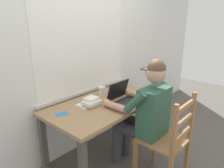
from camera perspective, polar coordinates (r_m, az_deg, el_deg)
name	(u,v)px	position (r m, az deg, el deg)	size (l,w,h in m)	color
ground_plane	(108,156)	(2.73, -1.23, -18.93)	(8.00, 8.00, 0.00)	#56514C
back_wall	(79,47)	(2.55, -8.92, 10.00)	(6.00, 0.08, 2.60)	silver
desk	(107,110)	(2.41, -1.32, -7.03)	(1.40, 0.73, 0.71)	#9E7A51
seated_person	(144,112)	(2.20, 8.79, -7.47)	(0.50, 0.60, 1.26)	#2D5642
wooden_chair	(168,141)	(2.19, 14.89, -14.69)	(0.42, 0.42, 0.96)	olive
laptop	(124,98)	(2.36, 3.21, -3.73)	(0.33, 0.29, 0.23)	black
computer_mouse	(145,96)	(2.55, 8.96, -3.19)	(0.06, 0.10, 0.03)	black
coffee_mug_white	(102,90)	(2.61, -2.68, -1.76)	(0.12, 0.09, 0.10)	silver
coffee_mug_dark	(151,90)	(2.69, 10.66, -1.61)	(0.11, 0.08, 0.09)	black
book_stack_main	(92,102)	(2.27, -5.57, -4.91)	(0.19, 0.16, 0.10)	gray
paper_pile_near_laptop	(87,105)	(2.31, -6.70, -5.63)	(0.20, 0.17, 0.01)	white
landscape_photo_print	(62,114)	(2.15, -13.52, -7.93)	(0.13, 0.09, 0.00)	teal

